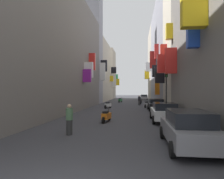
% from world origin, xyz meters
% --- Properties ---
extents(ground_plane, '(140.00, 140.00, 0.00)m').
position_xyz_m(ground_plane, '(0.00, 30.00, 0.00)').
color(ground_plane, '#38383D').
extents(building_left_near, '(7.12, 32.00, 14.12)m').
position_xyz_m(building_left_near, '(-8.00, 16.01, 7.06)').
color(building_left_near, slate).
rests_on(building_left_near, ground).
extents(building_left_mid_a, '(7.12, 3.90, 21.71)m').
position_xyz_m(building_left_mid_a, '(-7.98, 33.94, 10.83)').
color(building_left_mid_a, gray).
rests_on(building_left_mid_a, ground).
extents(building_left_mid_b, '(7.28, 16.03, 13.25)m').
position_xyz_m(building_left_mid_b, '(-7.99, 43.93, 6.62)').
color(building_left_mid_b, '#BCB29E').
rests_on(building_left_mid_b, ground).
extents(building_left_mid_c, '(7.38, 8.08, 14.24)m').
position_xyz_m(building_left_mid_c, '(-7.99, 55.97, 7.12)').
color(building_left_mid_c, '#9E9384').
rests_on(building_left_mid_c, ground).
extents(building_right_mid_a, '(7.40, 3.98, 14.20)m').
position_xyz_m(building_right_mid_a, '(7.97, 15.03, 7.09)').
color(building_right_mid_a, slate).
rests_on(building_right_mid_a, ground).
extents(building_right_mid_b, '(7.12, 6.38, 13.93)m').
position_xyz_m(building_right_mid_b, '(7.99, 20.21, 6.96)').
color(building_right_mid_b, '#BCB29E').
rests_on(building_right_mid_b, ground).
extents(building_right_mid_c, '(7.31, 22.41, 18.45)m').
position_xyz_m(building_right_mid_c, '(7.99, 34.60, 9.22)').
color(building_right_mid_c, gray).
rests_on(building_right_mid_c, ground).
extents(building_right_far, '(7.23, 14.19, 18.58)m').
position_xyz_m(building_right_far, '(8.00, 52.90, 9.29)').
color(building_right_far, '#9E9384').
rests_on(building_right_far, ground).
extents(parked_car_white, '(1.98, 4.42, 1.45)m').
position_xyz_m(parked_car_white, '(3.78, 12.72, 0.77)').
color(parked_car_white, white).
rests_on(parked_car_white, ground).
extents(parked_car_black, '(1.90, 4.17, 1.39)m').
position_xyz_m(parked_car_black, '(3.96, 21.38, 0.74)').
color(parked_car_black, black).
rests_on(parked_car_black, ground).
extents(parked_car_grey, '(1.90, 4.49, 1.57)m').
position_xyz_m(parked_car_grey, '(3.81, 5.50, 0.81)').
color(parked_car_grey, slate).
rests_on(parked_car_grey, ground).
extents(parked_car_silver, '(1.92, 4.28, 1.33)m').
position_xyz_m(parked_car_silver, '(3.42, 49.40, 0.71)').
color(parked_car_silver, '#B7B7BC').
rests_on(parked_car_silver, ground).
extents(scooter_green, '(0.71, 1.93, 1.13)m').
position_xyz_m(scooter_green, '(-1.66, 37.22, 0.46)').
color(scooter_green, '#287F3D').
rests_on(scooter_green, ground).
extents(scooter_orange, '(0.63, 1.88, 1.13)m').
position_xyz_m(scooter_orange, '(-0.61, 11.86, 0.46)').
color(scooter_orange, orange).
rests_on(scooter_orange, ground).
extents(scooter_white, '(0.78, 1.74, 1.13)m').
position_xyz_m(scooter_white, '(-2.16, 23.40, 0.46)').
color(scooter_white, silver).
rests_on(scooter_white, ground).
extents(scooter_silver, '(0.83, 1.89, 1.13)m').
position_xyz_m(scooter_silver, '(3.07, 25.60, 0.46)').
color(scooter_silver, '#ADADB2').
rests_on(scooter_silver, ground).
extents(scooter_black, '(0.65, 1.82, 1.13)m').
position_xyz_m(scooter_black, '(2.20, 31.59, 0.46)').
color(scooter_black, black).
rests_on(scooter_black, ground).
extents(pedestrian_crossing, '(0.43, 0.43, 1.61)m').
position_xyz_m(pedestrian_crossing, '(2.02, 29.71, 0.80)').
color(pedestrian_crossing, '#3B3B3B').
rests_on(pedestrian_crossing, ground).
extents(pedestrian_near_left, '(0.54, 0.54, 1.67)m').
position_xyz_m(pedestrian_near_left, '(-1.93, 7.24, 0.83)').
color(pedestrian_near_left, '#2B2B2B').
rests_on(pedestrian_near_left, ground).
extents(traffic_light_near_corner, '(0.26, 0.34, 4.48)m').
position_xyz_m(traffic_light_near_corner, '(4.60, 17.42, 3.04)').
color(traffic_light_near_corner, '#2D2D2D').
rests_on(traffic_light_near_corner, ground).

